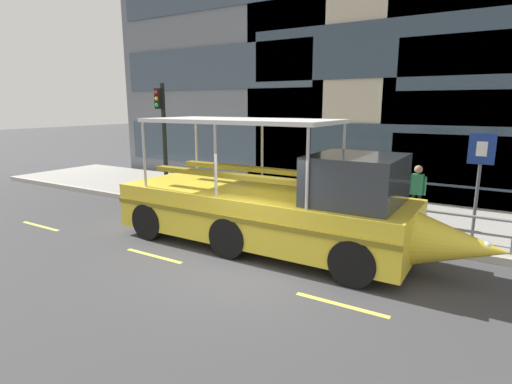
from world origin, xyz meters
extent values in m
plane|color=#3D3D3F|center=(0.00, 0.00, 0.00)|extent=(120.00, 120.00, 0.00)
cube|color=#99968E|center=(0.00, 5.60, 0.09)|extent=(32.00, 4.80, 0.18)
cube|color=#B2ADA3|center=(0.00, 3.11, 0.09)|extent=(32.00, 0.18, 0.18)
cube|color=#DBD64C|center=(-7.20, -0.75, 0.00)|extent=(1.80, 0.12, 0.01)
cube|color=#DBD64C|center=(-2.40, -0.75, 0.00)|extent=(1.80, 0.12, 0.01)
cube|color=#DBD64C|center=(2.40, -0.75, 0.00)|extent=(1.80, 0.12, 0.01)
cube|color=#3D4C5B|center=(-7.65, 8.37, 1.78)|extent=(10.61, 0.06, 1.95)
cube|color=#3D4C5B|center=(-7.65, 8.37, 5.33)|extent=(10.61, 0.06, 1.95)
cube|color=#2D3D4C|center=(0.40, 8.37, 1.89)|extent=(10.89, 0.06, 2.08)
cube|color=#2D3D4C|center=(0.40, 8.37, 5.66)|extent=(10.89, 0.06, 2.08)
cylinder|color=gray|center=(-0.52, 3.45, 0.97)|extent=(11.21, 0.07, 0.07)
cylinder|color=gray|center=(-0.52, 3.45, 0.57)|extent=(11.21, 0.06, 0.06)
cylinder|color=gray|center=(-6.12, 3.45, 0.57)|extent=(0.09, 0.09, 0.79)
cylinder|color=gray|center=(-3.88, 3.45, 0.57)|extent=(0.09, 0.09, 0.79)
cylinder|color=gray|center=(-1.64, 3.45, 0.57)|extent=(0.09, 0.09, 0.79)
cylinder|color=gray|center=(0.60, 3.45, 0.57)|extent=(0.09, 0.09, 0.79)
cylinder|color=gray|center=(2.84, 3.45, 0.57)|extent=(0.09, 0.09, 0.79)
cylinder|color=black|center=(-6.15, 3.68, 2.29)|extent=(0.16, 0.16, 4.22)
cube|color=black|center=(-6.15, 3.48, 3.85)|extent=(0.24, 0.20, 0.72)
sphere|color=red|center=(-6.15, 3.37, 4.07)|extent=(0.14, 0.14, 0.14)
sphere|color=gold|center=(-6.15, 3.37, 3.85)|extent=(0.14, 0.14, 0.14)
sphere|color=green|center=(-6.15, 3.37, 3.63)|extent=(0.14, 0.14, 0.14)
cylinder|color=#4C4F54|center=(4.19, 3.94, 1.56)|extent=(0.08, 0.08, 2.75)
cube|color=navy|center=(4.19, 3.89, 2.58)|extent=(0.60, 0.04, 0.76)
cube|color=white|center=(4.19, 3.87, 2.58)|extent=(0.24, 0.01, 0.36)
cube|color=yellow|center=(-0.58, 1.28, 0.87)|extent=(7.71, 2.47, 1.19)
cone|color=yellow|center=(4.14, 1.28, 0.87)|extent=(1.73, 1.13, 1.13)
cylinder|color=yellow|center=(-4.43, 1.28, 0.87)|extent=(0.39, 1.13, 1.13)
cube|color=olive|center=(-0.58, 0.03, 1.02)|extent=(7.71, 0.04, 0.12)
sphere|color=white|center=(4.57, 1.28, 0.92)|extent=(0.22, 0.22, 0.22)
cube|color=#33383D|center=(1.92, 1.28, 2.01)|extent=(1.93, 2.07, 1.09)
cube|color=silver|center=(-1.16, 1.28, 3.24)|extent=(5.01, 2.27, 0.10)
cylinder|color=#B2B2B7|center=(1.22, 2.37, 2.33)|extent=(0.07, 0.07, 1.72)
cylinder|color=#B2B2B7|center=(1.22, 0.20, 2.33)|extent=(0.07, 0.07, 1.72)
cylinder|color=#B2B2B7|center=(-1.16, 2.37, 2.33)|extent=(0.07, 0.07, 1.72)
cylinder|color=#B2B2B7|center=(-1.16, 0.20, 2.33)|extent=(0.07, 0.07, 1.72)
cylinder|color=#B2B2B7|center=(-3.54, 2.37, 2.33)|extent=(0.07, 0.07, 1.72)
cylinder|color=#B2B2B7|center=(-3.54, 0.20, 2.33)|extent=(0.07, 0.07, 1.72)
cube|color=olive|center=(-1.16, 1.87, 1.91)|extent=(4.61, 0.28, 0.12)
cube|color=olive|center=(-1.16, 0.69, 1.91)|extent=(4.61, 0.28, 0.12)
cylinder|color=black|center=(2.31, 2.42, 0.50)|extent=(1.00, 0.28, 1.00)
cylinder|color=black|center=(2.31, 0.15, 0.50)|extent=(1.00, 0.28, 1.00)
cylinder|color=black|center=(-0.77, 2.42, 0.50)|extent=(1.00, 0.28, 1.00)
cylinder|color=black|center=(-0.77, 0.15, 0.50)|extent=(1.00, 0.28, 1.00)
cylinder|color=black|center=(-3.47, 2.42, 0.50)|extent=(1.00, 0.28, 1.00)
cylinder|color=black|center=(-3.47, 0.15, 0.50)|extent=(1.00, 0.28, 1.00)
cylinder|color=black|center=(2.50, 5.01, 0.61)|extent=(0.11, 0.11, 0.86)
cylinder|color=black|center=(2.67, 5.01, 0.61)|extent=(0.11, 0.11, 0.86)
cube|color=#236B47|center=(2.59, 5.01, 1.35)|extent=(0.33, 0.19, 0.61)
cylinder|color=#236B47|center=(2.37, 5.01, 1.32)|extent=(0.08, 0.08, 0.55)
cylinder|color=#236B47|center=(2.80, 5.01, 1.32)|extent=(0.08, 0.08, 0.55)
sphere|color=#936B4C|center=(2.59, 5.01, 1.79)|extent=(0.24, 0.24, 0.24)
camera|label=1|loc=(4.70, -7.51, 3.63)|focal=28.64mm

